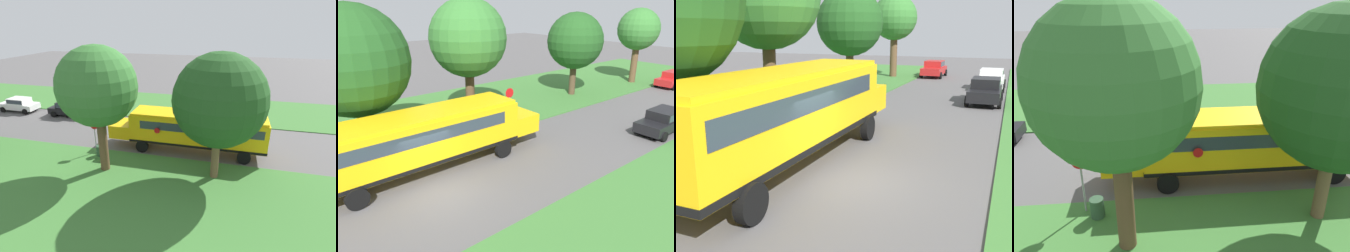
% 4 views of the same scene
% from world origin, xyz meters
% --- Properties ---
extents(ground_plane, '(120.00, 120.00, 0.00)m').
position_xyz_m(ground_plane, '(0.00, 0.00, 0.00)').
color(ground_plane, '#565454').
extents(grass_verge, '(12.00, 80.00, 0.08)m').
position_xyz_m(grass_verge, '(-10.00, 0.00, 0.04)').
color(grass_verge, '#3D7533').
rests_on(grass_verge, ground).
extents(school_bus, '(2.84, 12.42, 3.16)m').
position_xyz_m(school_bus, '(-2.27, 0.68, 1.92)').
color(school_bus, yellow).
rests_on(school_bus, ground).
extents(car_black_nearest, '(2.02, 4.40, 1.56)m').
position_xyz_m(car_black_nearest, '(2.80, 15.30, 0.88)').
color(car_black_nearest, black).
rests_on(car_black_nearest, ground).
extents(car_red_furthest, '(2.02, 4.40, 1.56)m').
position_xyz_m(car_red_furthest, '(-2.80, 28.69, 0.88)').
color(car_red_furthest, '#B21E1E').
rests_on(car_red_furthest, ground).
extents(oak_tree_beside_bus, '(5.80, 5.80, 8.29)m').
position_xyz_m(oak_tree_beside_bus, '(-5.90, -1.24, 5.36)').
color(oak_tree_beside_bus, brown).
rests_on(oak_tree_beside_bus, ground).
extents(oak_tree_roadside_mid, '(5.15, 5.15, 8.59)m').
position_xyz_m(oak_tree_roadside_mid, '(-6.68, 6.10, 6.05)').
color(oak_tree_roadside_mid, brown).
rests_on(oak_tree_roadside_mid, ground).
extents(oak_tree_far_end, '(4.99, 4.99, 7.47)m').
position_xyz_m(oak_tree_far_end, '(-7.27, 17.93, 4.93)').
color(oak_tree_far_end, '#4C3826').
rests_on(oak_tree_far_end, ground).
extents(oak_tree_across_road, '(4.23, 4.23, 7.72)m').
position_xyz_m(oak_tree_across_road, '(-6.38, 26.93, 5.61)').
color(oak_tree_across_road, brown).
rests_on(oak_tree_across_road, ground).
extents(stop_sign, '(0.08, 0.68, 2.74)m').
position_xyz_m(stop_sign, '(-4.60, 8.05, 1.74)').
color(stop_sign, gray).
rests_on(stop_sign, ground).
extents(trash_bin, '(0.56, 0.56, 0.90)m').
position_xyz_m(trash_bin, '(-5.00, 7.52, 0.45)').
color(trash_bin, '#2D4C33').
rests_on(trash_bin, ground).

